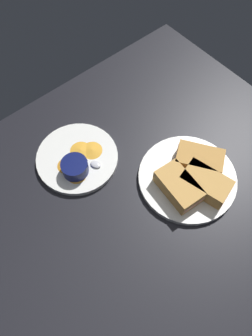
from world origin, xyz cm
name	(u,v)px	position (x,y,z in cm)	size (l,w,h in cm)	color
ground_plane	(159,212)	(0.00, 0.00, -1.50)	(110.00, 110.00, 3.00)	black
plate_sandwich_main	(187,178)	(1.85, -12.36, 0.80)	(27.89, 27.89, 1.60)	white
sandwich_half_near	(179,186)	(0.73, -7.18, 4.00)	(13.90, 8.88, 4.80)	tan
sandwich_half_far	(206,183)	(-3.34, -13.48, 4.00)	(14.57, 10.56, 4.80)	tan
sandwich_half_extra	(199,160)	(2.96, -17.54, 4.00)	(15.02, 13.60, 4.80)	#C68C42
ramekin_dark_sauce	(204,160)	(2.19, -18.63, 3.68)	(7.58, 7.58, 3.86)	navy
spoon_by_dark_ramekin	(190,176)	(1.59, -12.81, 1.96)	(2.52, 9.95, 0.80)	silver
plate_chips_companion	(77,158)	(27.49, 7.67, 0.80)	(24.04, 24.04, 1.60)	white
ramekin_light_gravy	(75,167)	(23.89, 10.67, 3.73)	(7.61, 7.61, 3.97)	#0C144C
spoon_by_gravy_ramekin	(92,163)	(22.83, 5.73, 1.96)	(9.67, 5.16, 0.80)	silver
plantain_chip_scatter	(78,161)	(25.87, 8.43, 1.90)	(13.79, 15.58, 0.60)	orange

